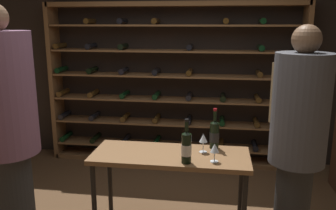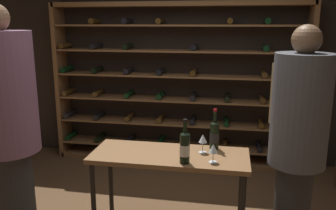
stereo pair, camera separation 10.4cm
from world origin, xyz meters
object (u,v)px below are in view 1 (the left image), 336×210
(tasting_table, at_px, (170,163))
(person_guest_plum_blouse, at_px, (5,123))
(wine_bottle_amber_reserve, at_px, (214,134))
(wine_rack, at_px, (172,86))
(person_bystander_dark_jacket, at_px, (298,134))
(wine_glass_stemmed_right, at_px, (203,139))
(wine_bottle_green_slim, at_px, (186,147))
(wine_glass_stemmed_left, at_px, (215,149))

(tasting_table, height_order, person_guest_plum_blouse, person_guest_plum_blouse)
(wine_bottle_amber_reserve, bearing_deg, tasting_table, -152.38)
(wine_rack, height_order, person_bystander_dark_jacket, wine_rack)
(person_bystander_dark_jacket, distance_m, wine_glass_stemmed_right, 0.78)
(tasting_table, distance_m, wine_bottle_amber_reserve, 0.48)
(person_bystander_dark_jacket, bearing_deg, wine_bottle_green_slim, 76.35)
(wine_rack, distance_m, wine_glass_stemmed_right, 1.85)
(wine_rack, xyz_separation_m, person_bystander_dark_jacket, (1.28, -1.88, -0.02))
(person_guest_plum_blouse, xyz_separation_m, wine_bottle_green_slim, (1.44, 0.17, -0.19))
(wine_glass_stemmed_right, bearing_deg, wine_bottle_green_slim, -115.74)
(person_guest_plum_blouse, height_order, wine_bottle_amber_reserve, person_guest_plum_blouse)
(wine_bottle_green_slim, bearing_deg, person_bystander_dark_jacket, 9.70)
(wine_bottle_amber_reserve, bearing_deg, wine_glass_stemmed_left, -88.67)
(person_bystander_dark_jacket, xyz_separation_m, wine_glass_stemmed_right, (-0.76, 0.11, -0.11))
(tasting_table, xyz_separation_m, wine_glass_stemmed_right, (0.28, 0.08, 0.21))
(wine_rack, relative_size, person_guest_plum_blouse, 1.66)
(wine_bottle_green_slim, xyz_separation_m, wine_glass_stemmed_right, (0.12, 0.26, -0.01))
(person_guest_plum_blouse, bearing_deg, tasting_table, -126.75)
(wine_glass_stemmed_left, bearing_deg, person_guest_plum_blouse, -172.31)
(wine_bottle_green_slim, xyz_separation_m, wine_glass_stemmed_left, (0.22, 0.05, -0.02))
(wine_rack, xyz_separation_m, tasting_table, (0.24, -1.85, -0.35))
(person_guest_plum_blouse, relative_size, wine_glass_stemmed_right, 12.50)
(tasting_table, height_order, wine_bottle_amber_reserve, wine_bottle_amber_reserve)
(wine_rack, distance_m, wine_bottle_green_slim, 2.07)
(tasting_table, bearing_deg, wine_bottle_green_slim, -49.55)
(person_bystander_dark_jacket, distance_m, person_guest_plum_blouse, 2.35)
(wine_rack, distance_m, wine_bottle_amber_reserve, 1.76)
(tasting_table, distance_m, wine_bottle_green_slim, 0.33)
(wine_rack, bearing_deg, person_bystander_dark_jacket, -55.74)
(person_guest_plum_blouse, distance_m, wine_glass_stemmed_right, 1.64)
(tasting_table, relative_size, wine_glass_stemmed_right, 8.19)
(wine_glass_stemmed_left, bearing_deg, tasting_table, 161.03)
(person_guest_plum_blouse, xyz_separation_m, wine_glass_stemmed_left, (1.67, 0.22, -0.21))
(wine_bottle_amber_reserve, bearing_deg, person_guest_plum_blouse, -161.65)
(tasting_table, bearing_deg, person_guest_plum_blouse, -164.56)
(wine_rack, height_order, wine_bottle_green_slim, wine_rack)
(wine_rack, relative_size, person_bystander_dark_jacket, 1.80)
(person_guest_plum_blouse, xyz_separation_m, wine_bottle_amber_reserve, (1.66, 0.55, -0.19))
(wine_rack, height_order, wine_glass_stemmed_right, wine_rack)
(tasting_table, distance_m, wine_glass_stemmed_left, 0.45)
(person_guest_plum_blouse, distance_m, wine_bottle_amber_reserve, 1.76)
(tasting_table, xyz_separation_m, person_bystander_dark_jacket, (1.04, -0.03, 0.33))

